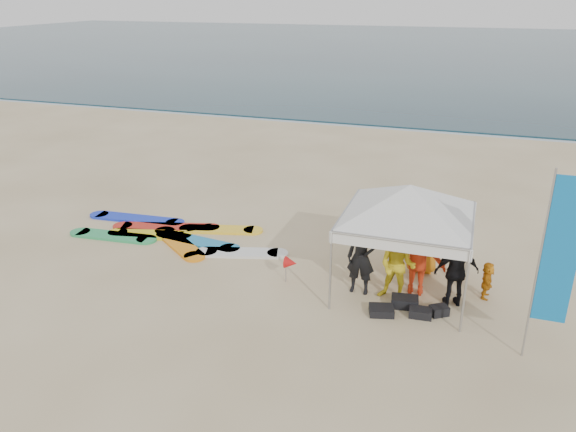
# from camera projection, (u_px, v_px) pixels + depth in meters

# --- Properties ---
(ground) EXTENTS (120.00, 120.00, 0.00)m
(ground) POSITION_uv_depth(u_px,v_px,m) (258.00, 316.00, 11.58)
(ground) COLOR beige
(ground) RESTS_ON ground
(ocean) EXTENTS (160.00, 84.00, 0.08)m
(ocean) POSITION_uv_depth(u_px,v_px,m) (450.00, 49.00, 64.29)
(ocean) COLOR #0C2633
(ocean) RESTS_ON ground
(shoreline_foam) EXTENTS (160.00, 1.20, 0.01)m
(shoreline_foam) POSITION_uv_depth(u_px,v_px,m) (394.00, 127.00, 27.57)
(shoreline_foam) COLOR silver
(shoreline_foam) RESTS_ON ground
(person_black_a) EXTENTS (0.62, 0.41, 1.70)m
(person_black_a) POSITION_uv_depth(u_px,v_px,m) (361.00, 257.00, 12.20)
(person_black_a) COLOR black
(person_black_a) RESTS_ON ground
(person_yellow) EXTENTS (0.85, 0.70, 1.62)m
(person_yellow) POSITION_uv_depth(u_px,v_px,m) (397.00, 266.00, 11.90)
(person_yellow) COLOR yellow
(person_yellow) RESTS_ON ground
(person_orange_a) EXTENTS (1.20, 0.71, 1.84)m
(person_orange_a) POSITION_uv_depth(u_px,v_px,m) (419.00, 255.00, 12.14)
(person_orange_a) COLOR red
(person_orange_a) RESTS_ON ground
(person_black_b) EXTENTS (1.00, 0.66, 1.58)m
(person_black_b) POSITION_uv_depth(u_px,v_px,m) (457.00, 271.00, 11.70)
(person_black_b) COLOR black
(person_black_b) RESTS_ON ground
(person_orange_b) EXTENTS (0.93, 0.64, 1.84)m
(person_orange_b) POSITION_uv_depth(u_px,v_px,m) (424.00, 236.00, 13.09)
(person_orange_b) COLOR orange
(person_orange_b) RESTS_ON ground
(person_seated) EXTENTS (0.30, 0.79, 0.84)m
(person_seated) POSITION_uv_depth(u_px,v_px,m) (487.00, 280.00, 12.13)
(person_seated) COLOR orange
(person_seated) RESTS_ON ground
(canopy_tent) EXTENTS (3.76, 3.76, 2.83)m
(canopy_tent) POSITION_uv_depth(u_px,v_px,m) (410.00, 185.00, 11.69)
(canopy_tent) COLOR #A5A5A8
(canopy_tent) RESTS_ON ground
(feather_flag) EXTENTS (0.61, 0.04, 3.60)m
(feather_flag) POSITION_uv_depth(u_px,v_px,m) (558.00, 254.00, 9.44)
(feather_flag) COLOR #A5A5A8
(feather_flag) RESTS_ON ground
(marker_pennant) EXTENTS (0.28, 0.28, 0.64)m
(marker_pennant) POSITION_uv_depth(u_px,v_px,m) (291.00, 263.00, 12.73)
(marker_pennant) COLOR #A5A5A8
(marker_pennant) RESTS_ON ground
(gear_pile) EXTENTS (1.65, 0.93, 0.22)m
(gear_pile) POSITION_uv_depth(u_px,v_px,m) (407.00, 308.00, 11.69)
(gear_pile) COLOR black
(gear_pile) RESTS_ON ground
(surfboard_spread) EXTENTS (6.02, 2.48, 0.07)m
(surfboard_spread) POSITION_uv_depth(u_px,v_px,m) (172.00, 234.00, 15.37)
(surfboard_spread) COLOR red
(surfboard_spread) RESTS_ON ground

